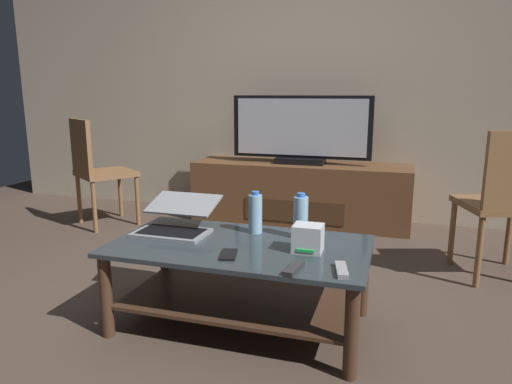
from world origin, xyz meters
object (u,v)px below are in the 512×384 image
at_px(coffee_table, 240,269).
at_px(cell_phone, 228,255).
at_px(media_cabinet, 300,193).
at_px(soundbar_remote, 342,270).
at_px(dining_chair, 507,198).
at_px(tv_remote, 294,268).
at_px(television, 301,131).
at_px(router_box, 308,238).
at_px(laptop, 177,221).
at_px(side_chair, 96,167).
at_px(water_bottle_near, 301,217).
at_px(water_bottle_far, 255,213).

bearing_deg(coffee_table, cell_phone, -88.72).
xyz_separation_m(media_cabinet, soundbar_remote, (0.63, -2.18, 0.17)).
distance_m(coffee_table, dining_chair, 1.70).
xyz_separation_m(cell_phone, soundbar_remote, (0.51, -0.05, 0.01)).
bearing_deg(tv_remote, television, 108.53).
height_order(television, tv_remote, television).
bearing_deg(router_box, cell_phone, -154.00).
bearing_deg(laptop, cell_phone, -34.44).
bearing_deg(soundbar_remote, side_chair, 133.92).
bearing_deg(water_bottle_near, cell_phone, -125.36).
xyz_separation_m(television, soundbar_remote, (0.63, -2.16, -0.38)).
bearing_deg(laptop, water_bottle_far, 14.58).
height_order(dining_chair, side_chair, dining_chair).
bearing_deg(laptop, dining_chair, 27.77).
distance_m(television, water_bottle_far, 1.77).
relative_size(router_box, cell_phone, 0.96).
distance_m(coffee_table, cell_phone, 0.22).
bearing_deg(side_chair, router_box, -32.39).
xyz_separation_m(router_box, tv_remote, (-0.01, -0.25, -0.05)).
xyz_separation_m(side_chair, water_bottle_near, (2.02, -1.13, 0.01)).
relative_size(laptop, router_box, 2.86).
height_order(water_bottle_far, tv_remote, water_bottle_far).
xyz_separation_m(side_chair, cell_phone, (1.77, -1.49, -0.09)).
relative_size(media_cabinet, tv_remote, 11.89).
height_order(side_chair, tv_remote, side_chair).
xyz_separation_m(television, side_chair, (-1.65, -0.62, -0.29)).
xyz_separation_m(water_bottle_near, cell_phone, (-0.25, -0.36, -0.10)).
height_order(coffee_table, tv_remote, tv_remote).
relative_size(water_bottle_near, water_bottle_far, 1.04).
distance_m(media_cabinet, laptop, 1.90).
relative_size(media_cabinet, soundbar_remote, 11.89).
bearing_deg(water_bottle_near, router_box, -68.79).
bearing_deg(water_bottle_far, router_box, -33.59).
height_order(laptop, water_bottle_far, water_bottle_far).
relative_size(coffee_table, media_cabinet, 0.65).
height_order(tv_remote, soundbar_remote, same).
height_order(router_box, water_bottle_near, water_bottle_near).
bearing_deg(tv_remote, laptop, 160.75).
height_order(television, cell_phone, television).
bearing_deg(coffee_table, media_cabinet, 93.33).
xyz_separation_m(coffee_table, laptop, (-0.39, 0.10, 0.19)).
bearing_deg(dining_chair, side_chair, 174.31).
relative_size(dining_chair, water_bottle_far, 4.24).
bearing_deg(side_chair, dining_chair, -5.69).
xyz_separation_m(television, water_bottle_far, (0.13, -1.74, -0.29)).
xyz_separation_m(water_bottle_near, soundbar_remote, (0.26, -0.41, -0.10)).
relative_size(side_chair, cell_phone, 6.64).
height_order(media_cabinet, tv_remote, media_cabinet).
height_order(coffee_table, television, television).
relative_size(water_bottle_near, tv_remote, 1.44).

